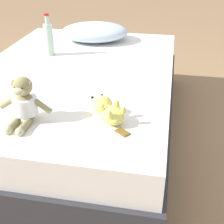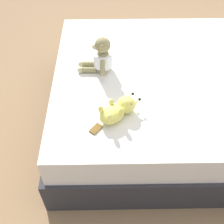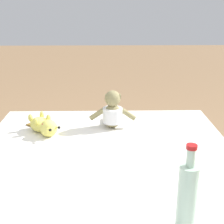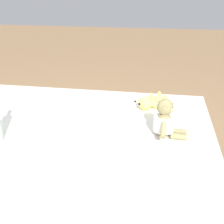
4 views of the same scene
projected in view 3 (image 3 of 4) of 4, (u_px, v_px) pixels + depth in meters
The scene contains 3 objects.
plush_monkey at pixel (112, 112), 2.00m from camera, with size 0.29×0.23×0.24m.
plush_yellow_creature at pixel (43, 126), 1.92m from camera, with size 0.25×0.29×0.10m.
glass_bottle at pixel (186, 196), 1.09m from camera, with size 0.07×0.07×0.32m.
Camera 3 is at (-0.00, 1.20, 1.22)m, focal length 52.61 mm.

